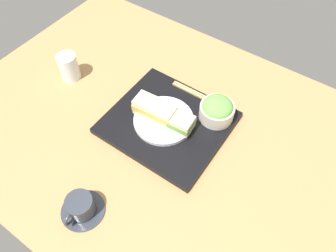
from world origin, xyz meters
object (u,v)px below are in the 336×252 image
object	(u,v)px
sandwich_plate	(164,120)
chopsticks_pair	(197,94)
sandwich_middle	(164,114)
sandwich_far	(146,105)
drinking_glass	(69,67)
coffee_cup	(81,207)
salad_bowl	(217,110)
sandwich_near	(182,123)

from	to	relation	value
sandwich_plate	chopsticks_pair	size ratio (longest dim) A/B	1.02
sandwich_plate	sandwich_middle	world-z (taller)	sandwich_middle
sandwich_far	sandwich_plate	bearing A→B (deg)	-175.23
drinking_glass	sandwich_far	bearing A→B (deg)	-179.26
coffee_cup	drinking_glass	size ratio (longest dim) A/B	1.27
sandwich_plate	salad_bowl	xyz separation A→B (cm)	(-12.86, -11.26, 3.04)
chopsticks_pair	sandwich_middle	bearing A→B (deg)	80.28
sandwich_near	sandwich_far	xyz separation A→B (cm)	(12.79, 1.07, 0.65)
salad_bowl	chopsticks_pair	size ratio (longest dim) A/B	0.59
sandwich_middle	chopsticks_pair	distance (cm)	16.51
sandwich_middle	coffee_cup	distance (cm)	36.77
sandwich_near	sandwich_far	size ratio (longest dim) A/B	0.99
sandwich_plate	sandwich_middle	size ratio (longest dim) A/B	2.57
sandwich_middle	chopsticks_pair	world-z (taller)	sandwich_middle
coffee_cup	sandwich_near	bearing A→B (deg)	-102.03
chopsticks_pair	drinking_glass	size ratio (longest dim) A/B	1.95
chopsticks_pair	coffee_cup	distance (cm)	52.62
sandwich_near	drinking_glass	size ratio (longest dim) A/B	0.79
salad_bowl	coffee_cup	xyz separation A→B (cm)	(14.38, 47.85, -2.99)
sandwich_far	chopsticks_pair	world-z (taller)	sandwich_far
sandwich_near	salad_bowl	world-z (taller)	salad_bowl
sandwich_middle	sandwich_far	bearing A→B (deg)	4.77
sandwich_plate	sandwich_near	xyz separation A→B (cm)	(-6.39, -0.53, 2.89)
sandwich_plate	coffee_cup	bearing A→B (deg)	87.62
sandwich_plate	drinking_glass	distance (cm)	40.90
coffee_cup	drinking_glass	world-z (taller)	drinking_glass
sandwich_middle	salad_bowl	bearing A→B (deg)	-138.80
salad_bowl	chopsticks_pair	xyz separation A→B (cm)	(10.14, -4.61, -3.34)
chopsticks_pair	sandwich_near	bearing A→B (deg)	103.49
salad_bowl	sandwich_middle	bearing A→B (deg)	41.20
sandwich_plate	sandwich_near	world-z (taller)	sandwich_near
sandwich_far	salad_bowl	bearing A→B (deg)	-148.52
sandwich_near	sandwich_far	world-z (taller)	sandwich_far
sandwich_plate	sandwich_far	xyz separation A→B (cm)	(6.39, 0.53, 3.55)
sandwich_near	salad_bowl	size ratio (longest dim) A/B	0.69
salad_bowl	coffee_cup	world-z (taller)	salad_bowl
sandwich_plate	salad_bowl	bearing A→B (deg)	-138.80
salad_bowl	drinking_glass	bearing A→B (deg)	12.84
sandwich_near	coffee_cup	size ratio (longest dim) A/B	0.62
chopsticks_pair	sandwich_plate	bearing A→B (deg)	80.28
sandwich_far	coffee_cup	xyz separation A→B (cm)	(-4.87, 36.05, -3.49)
sandwich_middle	sandwich_near	bearing A→B (deg)	-175.23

